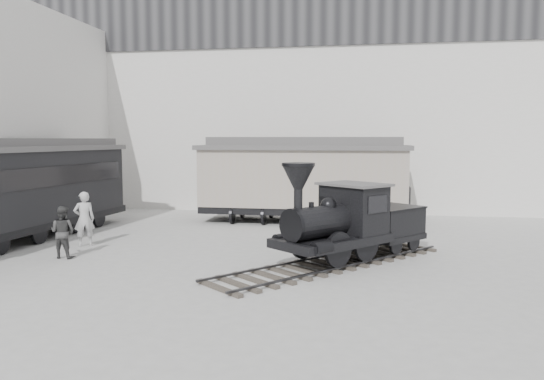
% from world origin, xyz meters
% --- Properties ---
extents(ground, '(90.00, 90.00, 0.00)m').
position_xyz_m(ground, '(0.00, 0.00, 0.00)').
color(ground, '#9E9E9B').
extents(north_wall, '(34.00, 2.51, 11.00)m').
position_xyz_m(north_wall, '(0.00, 14.98, 5.55)').
color(north_wall, silver).
rests_on(north_wall, ground).
extents(locomotive, '(6.68, 7.36, 2.89)m').
position_xyz_m(locomotive, '(1.48, 3.54, 1.07)').
color(locomotive, '#3B372F').
rests_on(locomotive, ground).
extents(boxcar, '(9.00, 2.83, 3.69)m').
position_xyz_m(boxcar, '(-0.61, 10.78, 1.93)').
color(boxcar, black).
rests_on(boxcar, ground).
extents(passenger_coach, '(3.66, 12.70, 3.35)m').
position_xyz_m(passenger_coach, '(-10.04, 4.14, 1.85)').
color(passenger_coach, black).
rests_on(passenger_coach, ground).
extents(visitor_a, '(0.81, 0.74, 1.85)m').
position_xyz_m(visitor_a, '(-7.29, 4.44, 0.92)').
color(visitor_a, '#BCBCBC').
rests_on(visitor_a, ground).
extents(visitor_b, '(0.80, 0.64, 1.59)m').
position_xyz_m(visitor_b, '(-7.03, 2.67, 0.79)').
color(visitor_b, '#3B3B3B').
rests_on(visitor_b, ground).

